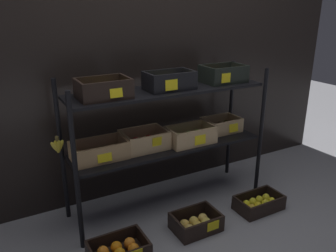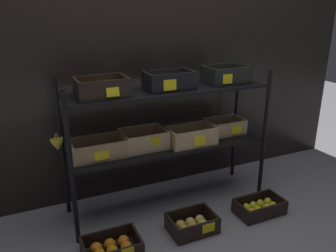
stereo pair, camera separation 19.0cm
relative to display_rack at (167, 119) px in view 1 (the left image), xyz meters
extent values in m
plane|color=gray|center=(0.01, 0.00, -0.72)|extent=(10.00, 10.00, 0.00)
cube|color=black|center=(0.01, 0.40, 0.17)|extent=(3.91, 0.12, 1.79)
cylinder|color=black|center=(-0.74, -0.20, -0.19)|extent=(0.03, 0.03, 1.06)
cylinder|color=black|center=(0.77, -0.20, -0.19)|extent=(0.03, 0.03, 1.06)
cylinder|color=black|center=(-0.74, 0.20, -0.19)|extent=(0.03, 0.03, 1.06)
cylinder|color=black|center=(0.77, 0.20, -0.19)|extent=(0.03, 0.03, 1.06)
cube|color=black|center=(0.01, 0.00, -0.22)|extent=(1.48, 0.37, 0.02)
cube|color=black|center=(0.01, 0.00, 0.21)|extent=(1.48, 0.37, 0.02)
cube|color=tan|center=(-0.52, 0.02, -0.21)|extent=(0.38, 0.23, 0.01)
cube|color=tan|center=(-0.52, -0.09, -0.15)|extent=(0.38, 0.02, 0.11)
cube|color=tan|center=(-0.52, 0.13, -0.15)|extent=(0.38, 0.02, 0.11)
cube|color=tan|center=(-0.70, 0.02, -0.15)|extent=(0.02, 0.20, 0.11)
cube|color=tan|center=(-0.34, 0.02, -0.15)|extent=(0.02, 0.20, 0.11)
sphere|color=#641947|center=(-0.64, -0.02, -0.18)|extent=(0.05, 0.05, 0.05)
sphere|color=#592648|center=(-0.58, -0.02, -0.18)|extent=(0.05, 0.05, 0.05)
sphere|color=#69214B|center=(-0.52, -0.02, -0.18)|extent=(0.05, 0.05, 0.05)
sphere|color=#5C204C|center=(-0.46, -0.02, -0.18)|extent=(0.05, 0.05, 0.05)
sphere|color=#61204D|center=(-0.40, -0.02, -0.18)|extent=(0.05, 0.05, 0.05)
sphere|color=#642B59|center=(-0.64, 0.05, -0.18)|extent=(0.05, 0.05, 0.05)
sphere|color=#661953|center=(-0.58, 0.05, -0.18)|extent=(0.05, 0.05, 0.05)
sphere|color=#661857|center=(-0.52, 0.06, -0.18)|extent=(0.05, 0.05, 0.05)
sphere|color=#5B225C|center=(-0.46, 0.06, -0.18)|extent=(0.05, 0.05, 0.05)
sphere|color=#62235C|center=(-0.40, 0.06, -0.18)|extent=(0.05, 0.05, 0.05)
cube|color=yellow|center=(-0.52, -0.10, -0.16)|extent=(0.10, 0.01, 0.06)
cube|color=tan|center=(-0.17, 0.03, -0.21)|extent=(0.33, 0.25, 0.01)
cube|color=tan|center=(-0.17, -0.08, -0.14)|extent=(0.33, 0.02, 0.12)
cube|color=tan|center=(-0.17, 0.15, -0.14)|extent=(0.33, 0.02, 0.12)
cube|color=tan|center=(-0.33, 0.03, -0.14)|extent=(0.02, 0.21, 0.12)
cube|color=tan|center=(-0.02, 0.03, -0.14)|extent=(0.02, 0.21, 0.12)
sphere|color=red|center=(-0.22, 0.00, -0.17)|extent=(0.07, 0.07, 0.07)
sphere|color=red|center=(-0.11, 0.00, -0.17)|extent=(0.07, 0.07, 0.07)
sphere|color=red|center=(-0.22, 0.07, -0.17)|extent=(0.07, 0.07, 0.07)
sphere|color=red|center=(-0.12, 0.07, -0.17)|extent=(0.07, 0.07, 0.07)
cube|color=yellow|center=(-0.13, -0.09, -0.13)|extent=(0.07, 0.01, 0.07)
cube|color=tan|center=(0.19, -0.04, -0.21)|extent=(0.36, 0.21, 0.01)
cube|color=tan|center=(0.19, -0.14, -0.14)|extent=(0.36, 0.02, 0.12)
cube|color=tan|center=(0.19, 0.06, -0.14)|extent=(0.36, 0.02, 0.12)
cube|color=tan|center=(0.01, -0.04, -0.14)|extent=(0.02, 0.18, 0.12)
cube|color=tan|center=(0.36, -0.04, -0.14)|extent=(0.02, 0.18, 0.12)
sphere|color=#7FC635|center=(0.10, -0.07, -0.17)|extent=(0.07, 0.07, 0.07)
sphere|color=#95B044|center=(0.18, -0.07, -0.17)|extent=(0.07, 0.07, 0.07)
sphere|color=#81B03B|center=(0.27, -0.06, -0.17)|extent=(0.07, 0.07, 0.07)
sphere|color=#80B431|center=(0.09, -0.02, -0.17)|extent=(0.07, 0.07, 0.07)
sphere|color=#7FB347|center=(0.19, -0.02, -0.17)|extent=(0.07, 0.07, 0.07)
sphere|color=#8DBE44|center=(0.27, -0.01, -0.17)|extent=(0.07, 0.07, 0.07)
cube|color=yellow|center=(0.20, -0.15, -0.16)|extent=(0.09, 0.01, 0.07)
cube|color=tan|center=(0.55, 0.05, -0.21)|extent=(0.30, 0.21, 0.01)
cube|color=tan|center=(0.55, -0.05, -0.15)|extent=(0.30, 0.02, 0.11)
cube|color=tan|center=(0.55, 0.15, -0.15)|extent=(0.30, 0.02, 0.11)
cube|color=tan|center=(0.41, 0.05, -0.15)|extent=(0.02, 0.18, 0.11)
cube|color=tan|center=(0.69, 0.05, -0.15)|extent=(0.02, 0.18, 0.11)
ellipsoid|color=brown|center=(0.48, 0.01, -0.17)|extent=(0.05, 0.05, 0.07)
ellipsoid|color=brown|center=(0.55, 0.01, -0.17)|extent=(0.05, 0.05, 0.07)
ellipsoid|color=brown|center=(0.63, 0.02, -0.17)|extent=(0.05, 0.05, 0.07)
ellipsoid|color=brown|center=(0.48, 0.08, -0.17)|extent=(0.05, 0.05, 0.07)
ellipsoid|color=brown|center=(0.55, 0.08, -0.17)|extent=(0.05, 0.05, 0.07)
ellipsoid|color=brown|center=(0.62, 0.08, -0.17)|extent=(0.05, 0.05, 0.07)
cube|color=yellow|center=(0.60, -0.06, -0.15)|extent=(0.09, 0.01, 0.08)
cube|color=black|center=(-0.48, -0.02, 0.23)|extent=(0.33, 0.24, 0.01)
cube|color=black|center=(-0.48, -0.13, 0.29)|extent=(0.33, 0.02, 0.12)
cube|color=black|center=(-0.48, 0.09, 0.29)|extent=(0.33, 0.02, 0.12)
cube|color=black|center=(-0.64, -0.02, 0.29)|extent=(0.02, 0.21, 0.12)
cube|color=black|center=(-0.32, -0.02, 0.29)|extent=(0.02, 0.21, 0.12)
ellipsoid|color=yellow|center=(-0.55, -0.06, 0.27)|extent=(0.06, 0.06, 0.08)
ellipsoid|color=yellow|center=(-0.47, -0.06, 0.27)|extent=(0.06, 0.06, 0.08)
ellipsoid|color=yellow|center=(-0.39, -0.05, 0.27)|extent=(0.06, 0.06, 0.08)
ellipsoid|color=yellow|center=(-0.56, 0.01, 0.27)|extent=(0.06, 0.06, 0.08)
ellipsoid|color=yellow|center=(-0.48, 0.02, 0.27)|extent=(0.06, 0.06, 0.08)
ellipsoid|color=yellow|center=(-0.39, 0.02, 0.27)|extent=(0.06, 0.06, 0.08)
cube|color=yellow|center=(-0.43, -0.14, 0.28)|extent=(0.08, 0.01, 0.06)
cube|color=black|center=(0.01, -0.02, 0.23)|extent=(0.35, 0.20, 0.01)
cube|color=black|center=(0.01, -0.11, 0.30)|extent=(0.35, 0.02, 0.12)
cube|color=black|center=(0.01, 0.07, 0.30)|extent=(0.35, 0.02, 0.12)
cube|color=black|center=(-0.15, -0.02, 0.30)|extent=(0.02, 0.17, 0.12)
cube|color=black|center=(0.18, -0.02, 0.30)|extent=(0.02, 0.17, 0.12)
ellipsoid|color=#B9B54F|center=(-0.07, -0.05, 0.28)|extent=(0.07, 0.07, 0.09)
ellipsoid|color=#ADC252|center=(0.01, -0.05, 0.28)|extent=(0.07, 0.07, 0.09)
ellipsoid|color=tan|center=(0.09, -0.05, 0.28)|extent=(0.07, 0.07, 0.09)
ellipsoid|color=tan|center=(-0.07, 0.01, 0.28)|extent=(0.07, 0.07, 0.09)
ellipsoid|color=tan|center=(0.01, 0.01, 0.28)|extent=(0.07, 0.07, 0.09)
ellipsoid|color=tan|center=(0.10, 0.01, 0.28)|extent=(0.07, 0.07, 0.09)
cube|color=yellow|center=(-0.03, -0.12, 0.28)|extent=(0.09, 0.01, 0.07)
cube|color=black|center=(0.50, 0.00, 0.23)|extent=(0.33, 0.23, 0.01)
cube|color=black|center=(0.50, -0.11, 0.30)|extent=(0.33, 0.02, 0.12)
cube|color=black|center=(0.50, 0.10, 0.30)|extent=(0.33, 0.02, 0.12)
cube|color=black|center=(0.34, 0.00, 0.30)|extent=(0.02, 0.20, 0.12)
cube|color=black|center=(0.66, 0.00, 0.30)|extent=(0.02, 0.20, 0.12)
sphere|color=orange|center=(0.42, -0.03, 0.27)|extent=(0.06, 0.06, 0.06)
sphere|color=orange|center=(0.50, -0.04, 0.27)|extent=(0.06, 0.06, 0.06)
sphere|color=orange|center=(0.58, -0.04, 0.27)|extent=(0.06, 0.06, 0.06)
sphere|color=orange|center=(0.42, 0.03, 0.27)|extent=(0.06, 0.06, 0.06)
sphere|color=orange|center=(0.50, 0.03, 0.27)|extent=(0.06, 0.06, 0.06)
sphere|color=orange|center=(0.58, 0.03, 0.27)|extent=(0.06, 0.06, 0.06)
cube|color=yellow|center=(0.44, -0.12, 0.28)|extent=(0.08, 0.00, 0.07)
cylinder|color=brown|center=(-0.78, 0.09, -0.04)|extent=(0.02, 0.02, 0.02)
ellipsoid|color=yellow|center=(-0.80, 0.08, -0.10)|extent=(0.08, 0.03, 0.10)
ellipsoid|color=yellow|center=(-0.79, 0.09, -0.10)|extent=(0.05, 0.03, 0.10)
ellipsoid|color=yellow|center=(-0.78, 0.08, -0.10)|extent=(0.05, 0.03, 0.10)
ellipsoid|color=yellow|center=(-0.77, 0.09, -0.10)|extent=(0.07, 0.03, 0.10)
cube|color=black|center=(-0.57, -0.29, -0.66)|extent=(0.37, 0.02, 0.10)
cube|color=black|center=(-0.39, -0.40, -0.66)|extent=(0.02, 0.21, 0.10)
sphere|color=orange|center=(-0.48, -0.44, -0.67)|extent=(0.07, 0.07, 0.07)
sphere|color=orange|center=(-0.66, -0.37, -0.67)|extent=(0.07, 0.07, 0.07)
sphere|color=orange|center=(-0.57, -0.37, -0.67)|extent=(0.07, 0.07, 0.07)
sphere|color=orange|center=(-0.48, -0.37, -0.67)|extent=(0.07, 0.07, 0.07)
cube|color=black|center=(0.02, -0.40, -0.72)|extent=(0.33, 0.23, 0.01)
cube|color=black|center=(0.02, -0.51, -0.65)|extent=(0.33, 0.02, 0.11)
cube|color=black|center=(0.02, -0.29, -0.65)|extent=(0.33, 0.02, 0.11)
cube|color=black|center=(-0.14, -0.40, -0.65)|extent=(0.02, 0.20, 0.11)
cube|color=black|center=(0.18, -0.40, -0.65)|extent=(0.02, 0.20, 0.11)
sphere|color=#DCB553|center=(-0.06, -0.44, -0.68)|extent=(0.07, 0.07, 0.07)
sphere|color=gold|center=(0.02, -0.43, -0.68)|extent=(0.07, 0.07, 0.07)
sphere|color=#DEC54F|center=(0.09, -0.43, -0.68)|extent=(0.07, 0.07, 0.07)
sphere|color=gold|center=(-0.06, -0.37, -0.68)|extent=(0.07, 0.07, 0.07)
sphere|color=#E3BE49|center=(0.02, -0.37, -0.68)|extent=(0.07, 0.07, 0.07)
sphere|color=gold|center=(0.10, -0.37, -0.68)|extent=(0.07, 0.07, 0.07)
cube|color=yellow|center=(0.08, -0.52, -0.64)|extent=(0.10, 0.01, 0.07)
cube|color=black|center=(0.59, -0.42, -0.72)|extent=(0.37, 0.22, 0.01)
cube|color=black|center=(0.59, -0.52, -0.66)|extent=(0.37, 0.02, 0.10)
cube|color=black|center=(0.59, -0.32, -0.66)|extent=(0.37, 0.02, 0.10)
cube|color=black|center=(0.42, -0.42, -0.66)|extent=(0.02, 0.18, 0.10)
cube|color=black|center=(0.77, -0.42, -0.66)|extent=(0.02, 0.18, 0.10)
ellipsoid|color=yellow|center=(0.49, -0.46, -0.67)|extent=(0.06, 0.06, 0.08)
ellipsoid|color=yellow|center=(0.56, -0.45, -0.67)|extent=(0.06, 0.06, 0.08)
ellipsoid|color=yellow|center=(0.63, -0.46, -0.67)|extent=(0.06, 0.06, 0.08)
ellipsoid|color=yellow|center=(0.69, -0.46, -0.67)|extent=(0.06, 0.06, 0.08)
ellipsoid|color=yellow|center=(0.49, -0.39, -0.67)|extent=(0.06, 0.06, 0.08)
ellipsoid|color=yellow|center=(0.56, -0.39, -0.67)|extent=(0.06, 0.06, 0.08)
ellipsoid|color=yellow|center=(0.62, -0.39, -0.67)|extent=(0.06, 0.06, 0.08)
ellipsoid|color=yellow|center=(0.70, -0.39, -0.67)|extent=(0.06, 0.06, 0.08)
camera|label=1|loc=(-1.15, -2.11, 0.79)|focal=36.57mm
camera|label=2|loc=(-0.98, -2.20, 0.79)|focal=36.57mm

